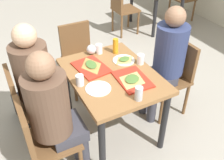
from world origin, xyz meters
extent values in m
cube|color=#9E998E|center=(0.00, 0.00, -0.01)|extent=(10.00, 10.00, 0.02)
cube|color=olive|center=(0.00, 0.00, 0.72)|extent=(1.00, 0.77, 0.04)
cylinder|color=black|center=(-0.44, -0.32, 0.35)|extent=(0.06, 0.06, 0.70)
cylinder|color=black|center=(0.44, -0.32, 0.35)|extent=(0.06, 0.06, 0.70)
cylinder|color=black|center=(-0.44, 0.32, 0.35)|extent=(0.06, 0.06, 0.70)
cylinder|color=black|center=(0.44, 0.32, 0.35)|extent=(0.06, 0.06, 0.70)
cube|color=brown|center=(-0.25, -0.68, 0.44)|extent=(0.40, 0.40, 0.03)
cube|color=brown|center=(-0.25, -0.86, 0.66)|extent=(0.38, 0.04, 0.40)
cylinder|color=brown|center=(-0.42, -0.51, 0.21)|extent=(0.04, 0.04, 0.43)
cylinder|color=brown|center=(-0.08, -0.51, 0.21)|extent=(0.04, 0.04, 0.43)
cylinder|color=brown|center=(-0.42, -0.85, 0.21)|extent=(0.04, 0.04, 0.43)
cylinder|color=brown|center=(-0.08, -0.85, 0.21)|extent=(0.04, 0.04, 0.43)
cube|color=brown|center=(0.25, -0.68, 0.44)|extent=(0.40, 0.40, 0.03)
cube|color=brown|center=(0.25, -0.86, 0.66)|extent=(0.38, 0.04, 0.40)
cylinder|color=brown|center=(0.08, -0.51, 0.21)|extent=(0.04, 0.04, 0.43)
cylinder|color=brown|center=(0.08, -0.85, 0.21)|extent=(0.04, 0.04, 0.43)
cube|color=brown|center=(0.00, 0.68, 0.44)|extent=(0.40, 0.40, 0.03)
cube|color=brown|center=(0.00, 0.86, 0.66)|extent=(0.38, 0.04, 0.40)
cylinder|color=brown|center=(0.17, 0.51, 0.21)|extent=(0.04, 0.04, 0.43)
cylinder|color=brown|center=(-0.17, 0.51, 0.21)|extent=(0.04, 0.04, 0.43)
cylinder|color=brown|center=(0.17, 0.85, 0.21)|extent=(0.04, 0.04, 0.43)
cylinder|color=brown|center=(-0.17, 0.85, 0.21)|extent=(0.04, 0.04, 0.43)
cube|color=brown|center=(-0.80, 0.00, 0.44)|extent=(0.40, 0.40, 0.03)
cube|color=brown|center=(-0.98, 0.00, 0.66)|extent=(0.04, 0.38, 0.40)
cylinder|color=brown|center=(-0.63, 0.17, 0.21)|extent=(0.04, 0.04, 0.43)
cylinder|color=brown|center=(-0.63, -0.17, 0.21)|extent=(0.04, 0.04, 0.43)
cylinder|color=brown|center=(-0.97, 0.17, 0.21)|extent=(0.04, 0.04, 0.43)
cylinder|color=brown|center=(-0.97, -0.17, 0.21)|extent=(0.04, 0.04, 0.43)
cylinder|color=#383842|center=(-0.33, -0.45, 0.23)|extent=(0.10, 0.10, 0.46)
cylinder|color=#383842|center=(-0.17, -0.45, 0.23)|extent=(0.10, 0.10, 0.46)
cube|color=#383842|center=(-0.25, -0.55, 0.51)|extent=(0.32, 0.28, 0.10)
cylinder|color=brown|center=(-0.25, -0.66, 0.82)|extent=(0.32, 0.32, 0.52)
sphere|color=#DBAD89|center=(-0.25, -0.66, 1.17)|extent=(0.20, 0.20, 0.20)
cylinder|color=#383842|center=(0.17, -0.45, 0.23)|extent=(0.10, 0.10, 0.46)
cylinder|color=#383842|center=(0.33, -0.45, 0.23)|extent=(0.10, 0.10, 0.46)
cube|color=#383842|center=(0.25, -0.55, 0.51)|extent=(0.32, 0.28, 0.10)
cylinder|color=brown|center=(0.25, -0.66, 0.82)|extent=(0.32, 0.32, 0.52)
sphere|color=#8C664C|center=(0.25, -0.66, 1.17)|extent=(0.20, 0.20, 0.20)
cylinder|color=#383842|center=(0.08, 0.45, 0.23)|extent=(0.10, 0.10, 0.46)
cylinder|color=#383842|center=(-0.08, 0.45, 0.23)|extent=(0.10, 0.10, 0.46)
cube|color=#383842|center=(0.00, 0.55, 0.51)|extent=(0.32, 0.28, 0.10)
cylinder|color=navy|center=(0.00, 0.66, 0.82)|extent=(0.32, 0.32, 0.52)
sphere|color=#8C664C|center=(0.00, 0.66, 1.17)|extent=(0.20, 0.20, 0.20)
cube|color=red|center=(-0.17, -0.13, 0.74)|extent=(0.39, 0.30, 0.02)
cube|color=red|center=(0.17, 0.11, 0.74)|extent=(0.37, 0.28, 0.02)
cylinder|color=white|center=(-0.15, 0.21, 0.74)|extent=(0.22, 0.22, 0.01)
cylinder|color=white|center=(0.15, -0.21, 0.74)|extent=(0.22, 0.22, 0.01)
pyramid|color=#C68C47|center=(-0.19, -0.13, 0.76)|extent=(0.24, 0.16, 0.01)
ellipsoid|color=#4C7233|center=(-0.19, -0.13, 0.77)|extent=(0.17, 0.11, 0.01)
pyramid|color=#DBAD60|center=(0.19, 0.10, 0.76)|extent=(0.27, 0.27, 0.01)
ellipsoid|color=#4C7233|center=(0.19, 0.10, 0.77)|extent=(0.19, 0.19, 0.01)
pyramid|color=#DBAD60|center=(-0.14, 0.21, 0.75)|extent=(0.17, 0.20, 0.01)
ellipsoid|color=#4C7233|center=(-0.14, 0.21, 0.76)|extent=(0.12, 0.14, 0.01)
cylinder|color=white|center=(-0.02, 0.33, 0.79)|extent=(0.07, 0.07, 0.10)
cylinder|color=white|center=(0.02, -0.33, 0.79)|extent=(0.07, 0.07, 0.10)
cylinder|color=white|center=(-0.40, 0.06, 0.79)|extent=(0.07, 0.07, 0.10)
cylinder|color=#B7BCC6|center=(0.42, 0.02, 0.80)|extent=(0.07, 0.07, 0.12)
cylinder|color=orange|center=(-0.32, 0.21, 0.82)|extent=(0.06, 0.06, 0.16)
sphere|color=silver|center=(-0.42, -0.02, 0.79)|extent=(0.10, 0.10, 0.10)
cube|color=black|center=(-0.60, -0.78, 0.14)|extent=(0.34, 0.21, 0.28)
cylinder|color=black|center=(-2.43, 1.70, 0.35)|extent=(0.06, 0.06, 0.70)
cylinder|color=black|center=(-1.65, 1.70, 0.35)|extent=(0.06, 0.06, 0.70)
cylinder|color=black|center=(-2.43, 2.28, 0.35)|extent=(0.06, 0.06, 0.70)
cylinder|color=black|center=(-1.65, 2.28, 0.35)|extent=(0.06, 0.06, 0.70)
cube|color=brown|center=(-2.04, 1.34, 0.44)|extent=(0.40, 0.40, 0.03)
cylinder|color=brown|center=(-2.21, 1.51, 0.21)|extent=(0.04, 0.04, 0.43)
cylinder|color=brown|center=(-1.87, 1.51, 0.21)|extent=(0.04, 0.04, 0.43)
cylinder|color=brown|center=(-2.21, 1.17, 0.21)|extent=(0.04, 0.04, 0.43)
cylinder|color=brown|center=(-1.87, 1.17, 0.21)|extent=(0.04, 0.04, 0.43)
cylinder|color=brown|center=(-1.87, 2.47, 0.21)|extent=(0.04, 0.04, 0.43)
cylinder|color=brown|center=(-2.21, 2.47, 0.21)|extent=(0.04, 0.04, 0.43)
cylinder|color=brown|center=(-1.87, 2.81, 0.21)|extent=(0.04, 0.04, 0.43)
cylinder|color=brown|center=(-2.21, 2.81, 0.21)|extent=(0.04, 0.04, 0.43)
camera|label=1|loc=(1.72, -0.90, 2.08)|focal=40.82mm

